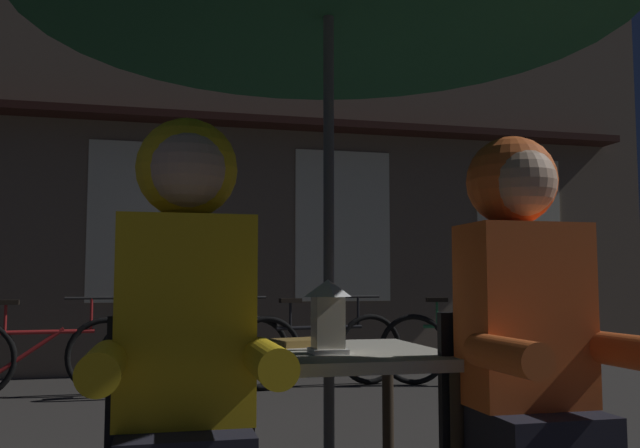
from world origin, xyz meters
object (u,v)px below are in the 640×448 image
Objects in this scene: lantern at (328,314)px; book at (304,342)px; cafe_table at (329,381)px; bicycle_fifth at (467,347)px; person_left_hooded at (185,328)px; person_right_hooded at (529,323)px; bicycle_third at (198,353)px; chair_right at (521,446)px; bicycle_fourth at (319,349)px; bicycle_second at (41,356)px.

lantern reaches higher than book.
cafe_table is 4.38m from bicycle_fifth.
person_left_hooded reaches higher than cafe_table.
bicycle_third is (-0.69, 4.22, -0.50)m from person_right_hooded.
bicycle_fourth is (0.41, 4.27, -0.14)m from chair_right.
bicycle_second is 1.01× the size of bicycle_third.
lantern is 4.51m from bicycle_fifth.
book is at bearing 94.33° from lantern.
person_left_hooded reaches higher than bicycle_fifth.
cafe_table is 3.70× the size of book.
book is (0.16, -3.63, 0.41)m from bicycle_third.
lantern is at bearing -121.13° from bicycle_fifth.
bicycle_third and bicycle_fifth have the same top height.
book is at bearing 135.15° from chair_right.
chair_right is (0.48, -0.37, -0.15)m from cafe_table.
lantern reaches higher than bicycle_fourth.
bicycle_fifth is 8.24× the size of book.
bicycle_fifth is (1.81, 4.15, -0.50)m from person_right_hooded.
cafe_table is at bearing -68.81° from bicycle_second.
bicycle_third is at bearing -4.17° from bicycle_second.
lantern is (-0.03, -0.11, 0.22)m from cafe_table.
chair_right is 0.79m from book.
cafe_table is 4.18m from bicycle_second.
person_left_hooded is (-0.45, -0.32, -0.01)m from lantern.
bicycle_fifth is at bearing -2.39° from bicycle_second.
book is (1.46, -3.73, 0.41)m from bicycle_second.
chair_right is at bearing -80.53° from bicycle_third.
book is at bearing 53.71° from person_left_hooded.
bicycle_third is at bearing 99.47° from chair_right.
chair_right is 0.53× the size of bicycle_fifth.
bicycle_third reaches higher than book.
lantern is at bearing -102.95° from bicycle_fourth.
book is at bearing -104.13° from bicycle_fourth.
chair_right is 4.35× the size of book.
cafe_table is 0.67m from person_left_hooded.
lantern is 0.14× the size of bicycle_fourth.
person_right_hooded is 0.84× the size of bicycle_fourth.
chair_right is (0.51, -0.26, -0.37)m from lantern.
chair_right reaches higher than cafe_table.
person_right_hooded is at bearing -95.43° from bicycle_fourth.
bicycle_second and bicycle_fifth have the same top height.
bicycle_fifth is (2.32, 3.84, -0.51)m from lantern.
bicycle_fourth is at bearing 84.50° from chair_right.
person_left_hooded reaches higher than bicycle_third.
bicycle_second and bicycle_third have the same top height.
book is at bearing 132.23° from person_right_hooded.
bicycle_fourth is at bearing 61.64° from book.
lantern reaches higher than cafe_table.
bicycle_fourth is (0.92, 4.01, -0.51)m from lantern.
bicycle_fourth is 3.88m from book.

